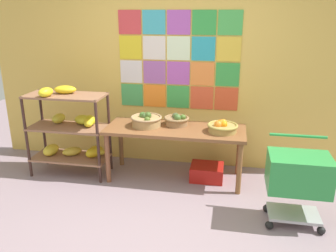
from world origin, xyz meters
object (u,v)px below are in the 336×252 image
(fruit_basket_back_right, at_px, (146,120))
(produce_crate_under_table, at_px, (207,172))
(shopping_cart, at_px, (298,176))
(fruit_basket_left, at_px, (177,120))
(banana_shelf_unit, at_px, (72,128))
(display_table, at_px, (175,134))
(fruit_basket_centre, at_px, (222,127))

(fruit_basket_back_right, distance_m, produce_crate_under_table, 1.01)
(produce_crate_under_table, xyz_separation_m, shopping_cart, (0.93, -0.80, 0.42))
(fruit_basket_left, bearing_deg, fruit_basket_back_right, -163.08)
(banana_shelf_unit, height_order, fruit_basket_back_right, banana_shelf_unit)
(fruit_basket_back_right, relative_size, shopping_cart, 0.45)
(banana_shelf_unit, distance_m, display_table, 1.33)
(fruit_basket_centre, height_order, produce_crate_under_table, fruit_basket_centre)
(fruit_basket_left, height_order, shopping_cart, shopping_cart)
(fruit_basket_back_right, distance_m, fruit_basket_centre, 0.94)
(produce_crate_under_table, bearing_deg, shopping_cart, -40.63)
(banana_shelf_unit, bearing_deg, display_table, 3.10)
(fruit_basket_left, distance_m, fruit_basket_centre, 0.59)
(display_table, bearing_deg, shopping_cart, -29.49)
(fruit_basket_back_right, relative_size, fruit_basket_centre, 1.06)
(banana_shelf_unit, height_order, produce_crate_under_table, banana_shelf_unit)
(fruit_basket_left, height_order, fruit_basket_back_right, fruit_basket_back_right)
(fruit_basket_centre, bearing_deg, fruit_basket_left, 164.67)
(banana_shelf_unit, height_order, fruit_basket_centre, banana_shelf_unit)
(display_table, height_order, fruit_basket_back_right, fruit_basket_back_right)
(fruit_basket_centre, relative_size, shopping_cart, 0.42)
(banana_shelf_unit, distance_m, fruit_basket_left, 1.35)
(banana_shelf_unit, height_order, shopping_cart, banana_shelf_unit)
(display_table, height_order, fruit_basket_left, fruit_basket_left)
(display_table, height_order, fruit_basket_centre, fruit_basket_centre)
(shopping_cart, bearing_deg, produce_crate_under_table, 132.32)
(display_table, height_order, shopping_cart, shopping_cart)
(fruit_basket_back_right, height_order, fruit_basket_centre, fruit_basket_back_right)
(display_table, relative_size, fruit_basket_back_right, 4.43)
(fruit_basket_back_right, xyz_separation_m, produce_crate_under_table, (0.77, 0.03, -0.66))
(banana_shelf_unit, relative_size, fruit_basket_left, 3.68)
(display_table, xyz_separation_m, produce_crate_under_table, (0.41, 0.04, -0.50))
(produce_crate_under_table, bearing_deg, fruit_basket_centre, -23.83)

